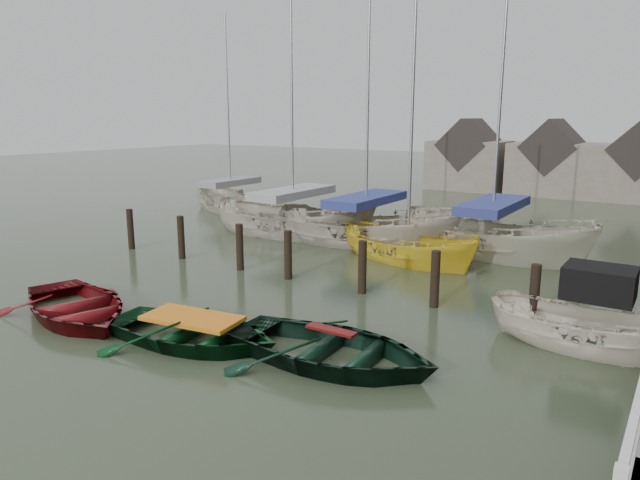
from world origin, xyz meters
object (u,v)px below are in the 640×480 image
Objects in this scene: rowboat_green at (194,343)px; sailboat_d at (490,251)px; sailboat_c at (407,259)px; sailboat_b at (365,241)px; rowboat_red at (77,318)px; sailboat_e at (231,209)px; sailboat_a at (293,233)px; rowboat_dkgreen at (331,363)px; motorboat at (591,344)px.

sailboat_d is (2.63, 11.12, 0.06)m from rowboat_green.
sailboat_b is at bearing 75.85° from sailboat_c.
rowboat_red is 15.34m from sailboat_e.
sailboat_c is at bearing -105.06° from sailboat_a.
rowboat_dkgreen is 8.31m from sailboat_c.
rowboat_green is 0.38× the size of sailboat_c.
rowboat_red is at bearing -174.81° from sailboat_a.
sailboat_a is at bearing 94.44° from sailboat_c.
rowboat_red is 10.48m from sailboat_a.
rowboat_dkgreen is 0.40× the size of sailboat_e.
rowboat_green is 0.95× the size of motorboat.
sailboat_d reaches higher than rowboat_red.
sailboat_a is (-7.62, 9.20, 0.06)m from rowboat_dkgreen.
motorboat is at bearing -119.19° from sailboat_a.
rowboat_red is 0.99× the size of motorboat.
sailboat_c is (-6.13, 4.57, -0.09)m from motorboat.
rowboat_green is 7.99m from motorboat.
rowboat_dkgreen is 5.24m from motorboat.
rowboat_dkgreen is at bearing -61.71° from rowboat_red.
sailboat_e is (-13.39, 1.87, 0.00)m from sailboat_d.
motorboat reaches higher than rowboat_dkgreen.
sailboat_a reaches higher than sailboat_d.
sailboat_b is (3.12, 0.20, 0.00)m from sailboat_a.
rowboat_green is 16.88m from sailboat_e.
sailboat_b reaches higher than sailboat_e.
sailboat_e is at bearing 96.16° from sailboat_d.
sailboat_a is at bearing 36.20° from rowboat_dkgreen.
sailboat_b is at bearing -89.06° from sailboat_a.
sailboat_d is at bearing -23.07° from sailboat_c.
sailboat_a reaches higher than rowboat_red.
sailboat_b reaches higher than sailboat_a.
rowboat_dkgreen is at bearing -164.70° from sailboat_d.
rowboat_dkgreen is 0.32× the size of sailboat_b.
rowboat_green is 8.79m from sailboat_c.
sailboat_d is (4.28, 0.97, -0.00)m from sailboat_b.
sailboat_d reaches higher than rowboat_green.
sailboat_c reaches higher than rowboat_dkgreen.
rowboat_green is at bearing -65.27° from rowboat_red.
rowboat_dkgreen reaches higher than rowboat_red.
rowboat_green is 0.37× the size of sailboat_e.
sailboat_c is (-2.18, 8.01, 0.02)m from rowboat_dkgreen.
rowboat_red is 0.97× the size of rowboat_dkgreen.
sailboat_c reaches higher than motorboat.
sailboat_e is (-10.76, 13.00, 0.06)m from rowboat_green.
motorboat is at bearing -52.35° from rowboat_dkgreen.
motorboat is at bearing -47.98° from rowboat_red.
sailboat_b reaches higher than rowboat_dkgreen.
sailboat_a reaches higher than rowboat_green.
rowboat_dkgreen is at bearing -143.10° from sailboat_a.
motorboat is at bearing -93.56° from sailboat_e.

